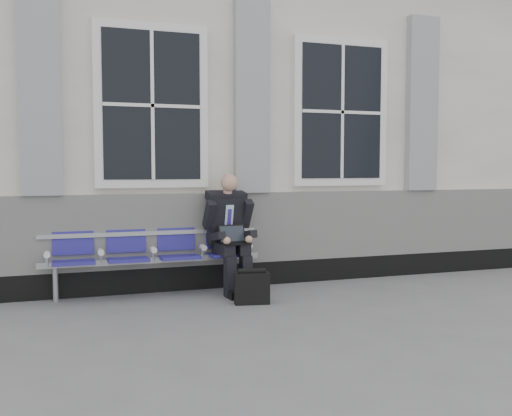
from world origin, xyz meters
name	(u,v)px	position (x,y,z in m)	size (l,w,h in m)	color
ground	(370,306)	(0.00, 0.00, 0.00)	(70.00, 70.00, 0.00)	slate
station_building	(264,125)	(-0.02, 3.47, 2.22)	(14.40, 4.40, 4.49)	silver
bench	(153,249)	(-2.18, 1.32, 0.55)	(2.60, 0.47, 0.91)	#9EA0A3
businessman	(229,229)	(-1.27, 1.19, 0.78)	(0.60, 0.81, 1.44)	black
briefcase	(252,287)	(-1.20, 0.51, 0.18)	(0.41, 0.23, 0.40)	black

